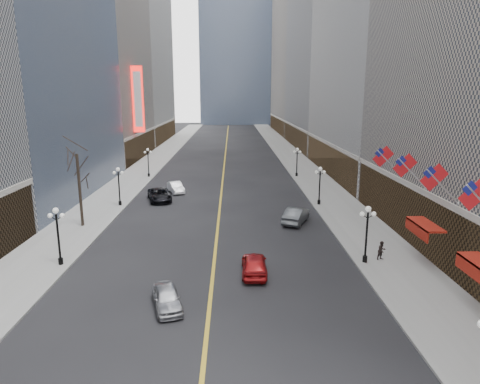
{
  "coord_description": "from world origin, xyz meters",
  "views": [
    {
      "loc": [
        1.44,
        -1.15,
        12.96
      ],
      "look_at": [
        1.78,
        16.72,
        8.86
      ],
      "focal_mm": 32.0,
      "sensor_mm": 36.0,
      "label": 1
    }
  ],
  "objects_px": {
    "streetlamp_east_3": "(297,159)",
    "car_nb_mid": "(176,187)",
    "streetlamp_east_2": "(320,182)",
    "car_sb_mid": "(254,264)",
    "streetlamp_west_3": "(148,159)",
    "car_sb_far": "(296,215)",
    "streetlamp_west_1": "(58,230)",
    "car_nb_far": "(160,195)",
    "car_nb_near": "(167,298)",
    "streetlamp_east_1": "(367,228)",
    "streetlamp_west_2": "(119,182)"
  },
  "relations": [
    {
      "from": "streetlamp_east_3",
      "to": "car_nb_mid",
      "type": "height_order",
      "value": "streetlamp_east_3"
    },
    {
      "from": "streetlamp_east_2",
      "to": "car_sb_mid",
      "type": "relative_size",
      "value": 0.99
    },
    {
      "from": "streetlamp_west_3",
      "to": "streetlamp_east_2",
      "type": "bearing_deg",
      "value": -37.33
    },
    {
      "from": "car_sb_mid",
      "to": "car_sb_far",
      "type": "xyz_separation_m",
      "value": [
        4.97,
        12.78,
        0.04
      ]
    },
    {
      "from": "streetlamp_west_1",
      "to": "car_nb_far",
      "type": "distance_m",
      "value": 21.15
    },
    {
      "from": "streetlamp_east_3",
      "to": "streetlamp_west_1",
      "type": "distance_m",
      "value": 43.05
    },
    {
      "from": "streetlamp_west_3",
      "to": "car_sb_mid",
      "type": "height_order",
      "value": "streetlamp_west_3"
    },
    {
      "from": "streetlamp_west_1",
      "to": "car_nb_near",
      "type": "relative_size",
      "value": 1.13
    },
    {
      "from": "car_nb_near",
      "to": "car_sb_far",
      "type": "relative_size",
      "value": 0.81
    },
    {
      "from": "streetlamp_east_3",
      "to": "streetlamp_west_1",
      "type": "relative_size",
      "value": 1.0
    },
    {
      "from": "car_sb_mid",
      "to": "car_sb_far",
      "type": "bearing_deg",
      "value": -110.13
    },
    {
      "from": "streetlamp_east_1",
      "to": "streetlamp_west_1",
      "type": "relative_size",
      "value": 1.0
    },
    {
      "from": "streetlamp_west_3",
      "to": "car_sb_far",
      "type": "bearing_deg",
      "value": -51.59
    },
    {
      "from": "car_nb_far",
      "to": "car_sb_far",
      "type": "relative_size",
      "value": 1.11
    },
    {
      "from": "streetlamp_east_3",
      "to": "car_nb_far",
      "type": "bearing_deg",
      "value": -141.53
    },
    {
      "from": "streetlamp_east_3",
      "to": "streetlamp_west_2",
      "type": "relative_size",
      "value": 1.0
    },
    {
      "from": "streetlamp_west_3",
      "to": "car_nb_mid",
      "type": "height_order",
      "value": "streetlamp_west_3"
    },
    {
      "from": "streetlamp_west_1",
      "to": "car_nb_mid",
      "type": "relative_size",
      "value": 1.05
    },
    {
      "from": "streetlamp_west_2",
      "to": "car_nb_mid",
      "type": "distance_m",
      "value": 9.44
    },
    {
      "from": "streetlamp_west_3",
      "to": "car_nb_mid",
      "type": "distance_m",
      "value": 12.37
    },
    {
      "from": "streetlamp_west_1",
      "to": "car_sb_mid",
      "type": "height_order",
      "value": "streetlamp_west_1"
    },
    {
      "from": "streetlamp_west_3",
      "to": "streetlamp_west_1",
      "type": "bearing_deg",
      "value": -90.0
    },
    {
      "from": "streetlamp_west_1",
      "to": "streetlamp_east_1",
      "type": "bearing_deg",
      "value": 0.0
    },
    {
      "from": "streetlamp_east_1",
      "to": "car_nb_far",
      "type": "height_order",
      "value": "streetlamp_east_1"
    },
    {
      "from": "streetlamp_east_1",
      "to": "streetlamp_west_1",
      "type": "distance_m",
      "value": 23.6
    },
    {
      "from": "streetlamp_east_2",
      "to": "streetlamp_west_2",
      "type": "height_order",
      "value": "same"
    },
    {
      "from": "streetlamp_west_3",
      "to": "streetlamp_east_1",
      "type": "bearing_deg",
      "value": -56.75
    },
    {
      "from": "car_nb_far",
      "to": "car_nb_near",
      "type": "bearing_deg",
      "value": -95.96
    },
    {
      "from": "streetlamp_east_1",
      "to": "streetlamp_east_3",
      "type": "bearing_deg",
      "value": 90.0
    },
    {
      "from": "car_nb_far",
      "to": "streetlamp_east_2",
      "type": "bearing_deg",
      "value": -23.88
    },
    {
      "from": "streetlamp_east_1",
      "to": "streetlamp_west_2",
      "type": "height_order",
      "value": "same"
    },
    {
      "from": "streetlamp_east_1",
      "to": "streetlamp_west_3",
      "type": "height_order",
      "value": "same"
    },
    {
      "from": "streetlamp_east_1",
      "to": "car_sb_mid",
      "type": "height_order",
      "value": "streetlamp_east_1"
    },
    {
      "from": "streetlamp_west_1",
      "to": "car_sb_far",
      "type": "bearing_deg",
      "value": 29.01
    },
    {
      "from": "car_nb_near",
      "to": "car_sb_mid",
      "type": "distance_m",
      "value": 7.57
    },
    {
      "from": "streetlamp_east_2",
      "to": "car_sb_far",
      "type": "bearing_deg",
      "value": -118.31
    },
    {
      "from": "streetlamp_west_1",
      "to": "streetlamp_east_2",
      "type": "bearing_deg",
      "value": 37.33
    },
    {
      "from": "streetlamp_west_1",
      "to": "streetlamp_west_3",
      "type": "distance_m",
      "value": 36.0
    },
    {
      "from": "streetlamp_east_3",
      "to": "streetlamp_east_1",
      "type": "bearing_deg",
      "value": -90.0
    },
    {
      "from": "streetlamp_east_2",
      "to": "streetlamp_west_3",
      "type": "height_order",
      "value": "same"
    },
    {
      "from": "car_sb_mid",
      "to": "streetlamp_east_3",
      "type": "bearing_deg",
      "value": -101.9
    },
    {
      "from": "car_nb_near",
      "to": "car_nb_mid",
      "type": "distance_m",
      "value": 32.22
    },
    {
      "from": "car_nb_mid",
      "to": "car_nb_far",
      "type": "distance_m",
      "value": 4.83
    },
    {
      "from": "streetlamp_east_1",
      "to": "car_sb_mid",
      "type": "distance_m",
      "value": 9.18
    },
    {
      "from": "streetlamp_west_2",
      "to": "car_sb_far",
      "type": "xyz_separation_m",
      "value": [
        19.83,
        -7.0,
        -2.08
      ]
    },
    {
      "from": "car_nb_near",
      "to": "car_nb_mid",
      "type": "bearing_deg",
      "value": 80.17
    },
    {
      "from": "car_nb_near",
      "to": "car_sb_far",
      "type": "xyz_separation_m",
      "value": [
        10.65,
        17.79,
        0.14
      ]
    },
    {
      "from": "streetlamp_east_1",
      "to": "streetlamp_east_3",
      "type": "distance_m",
      "value": 36.0
    },
    {
      "from": "car_nb_near",
      "to": "car_sb_mid",
      "type": "xyz_separation_m",
      "value": [
        5.67,
        5.01,
        0.09
      ]
    },
    {
      "from": "streetlamp_east_3",
      "to": "car_nb_mid",
      "type": "distance_m",
      "value": 21.04
    }
  ]
}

